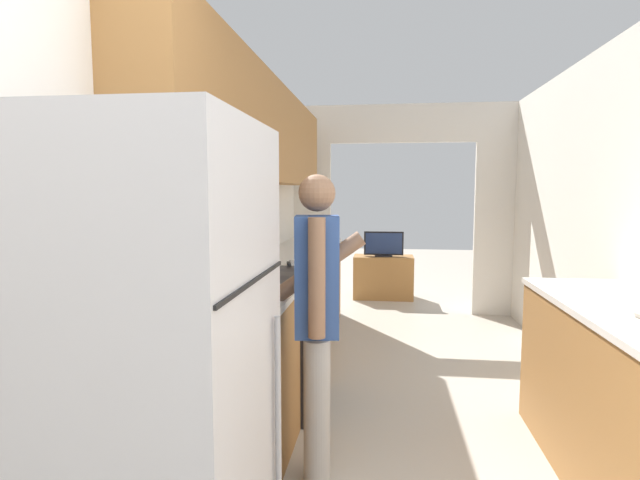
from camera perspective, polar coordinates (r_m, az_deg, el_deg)
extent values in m
cube|color=white|center=(3.03, -14.57, 1.07)|extent=(0.06, 7.69, 2.50)
cube|color=#9E6B38|center=(3.95, -6.65, 12.06)|extent=(0.32, 4.00, 0.76)
cube|color=white|center=(6.18, -1.80, 1.41)|extent=(0.65, 0.06, 2.05)
cube|color=white|center=(6.26, 20.12, 1.12)|extent=(0.65, 0.06, 2.05)
cube|color=white|center=(6.14, 9.42, 13.01)|extent=(3.01, 0.06, 0.45)
cube|color=#9E6B38|center=(2.71, -10.90, -17.03)|extent=(0.60, 1.13, 0.88)
cube|color=silver|center=(2.57, -11.13, -7.58)|extent=(0.62, 1.14, 0.03)
cube|color=#9E6B38|center=(4.92, -2.23, -6.57)|extent=(0.60, 2.13, 0.88)
cube|color=silver|center=(4.85, -2.24, -1.24)|extent=(0.62, 2.14, 0.03)
cube|color=#9EA3A8|center=(2.57, -11.11, -7.23)|extent=(0.42, 0.44, 0.00)
cube|color=#B7B7BC|center=(1.72, -19.54, -16.36)|extent=(0.72, 0.74, 1.69)
cube|color=black|center=(1.49, -7.43, -4.57)|extent=(0.01, 0.71, 0.01)
cylinder|color=#99999E|center=(1.86, -4.82, -18.83)|extent=(0.02, 0.02, 0.68)
cube|color=black|center=(3.55, -5.97, -11.14)|extent=(0.62, 0.74, 0.92)
cube|color=black|center=(3.49, -0.85, -11.39)|extent=(0.01, 0.50, 0.28)
cylinder|color=#B7B7BC|center=(3.43, -0.52, -7.73)|extent=(0.02, 0.59, 0.02)
cube|color=black|center=(3.51, -10.67, -2.54)|extent=(0.04, 0.74, 0.14)
cylinder|color=#232328|center=(3.26, -4.58, -4.39)|extent=(0.16, 0.16, 0.01)
cylinder|color=#232328|center=(3.58, -3.51, -3.49)|extent=(0.16, 0.16, 0.01)
cylinder|color=#232328|center=(3.32, -8.78, -4.25)|extent=(0.16, 0.16, 0.01)
cylinder|color=#232328|center=(3.63, -7.37, -3.39)|extent=(0.16, 0.16, 0.01)
cylinder|color=#9E9E9E|center=(2.55, -0.35, -19.69)|extent=(0.15, 0.15, 0.78)
cylinder|color=#9E9E9E|center=(2.71, -0.32, -18.15)|extent=(0.15, 0.15, 0.78)
cube|color=#335193|center=(2.43, -0.34, -4.11)|extent=(0.23, 0.23, 0.58)
cylinder|color=#8C664C|center=(2.28, -0.37, -4.37)|extent=(0.09, 0.09, 0.55)
cylinder|color=#8C664C|center=(2.57, -0.32, -3.24)|extent=(0.51, 0.14, 0.38)
sphere|color=#8C664C|center=(2.39, -0.35, 5.40)|extent=(0.18, 0.18, 0.18)
cube|color=#9E6B38|center=(6.96, 7.24, -4.22)|extent=(0.81, 0.42, 0.59)
cube|color=black|center=(6.88, 7.27, -1.78)|extent=(0.23, 0.16, 0.02)
cube|color=black|center=(6.86, 7.29, -0.37)|extent=(0.53, 0.04, 0.32)
cube|color=navy|center=(6.83, 7.29, -0.39)|extent=(0.49, 0.01, 0.28)
cube|color=#B7B7BC|center=(3.97, -3.16, -2.51)|extent=(0.09, 0.20, 0.00)
cube|color=black|center=(3.82, -3.58, -2.71)|extent=(0.05, 0.11, 0.02)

